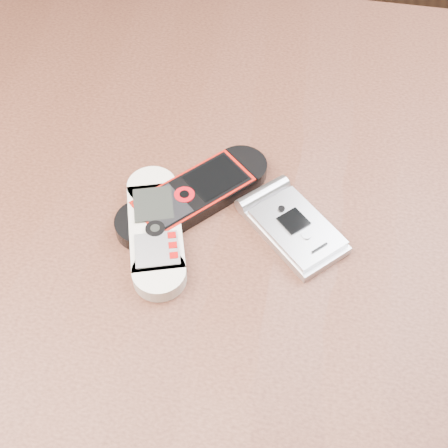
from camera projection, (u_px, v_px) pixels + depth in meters
table at (219, 288)px, 0.67m from camera, size 1.20×0.80×0.75m
nokia_white at (156, 229)px, 0.57m from camera, size 0.09×0.15×0.02m
nokia_black_red at (194, 195)px, 0.60m from camera, size 0.15×0.16×0.02m
motorola_razr at (295, 228)px, 0.58m from camera, size 0.12×0.12×0.02m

